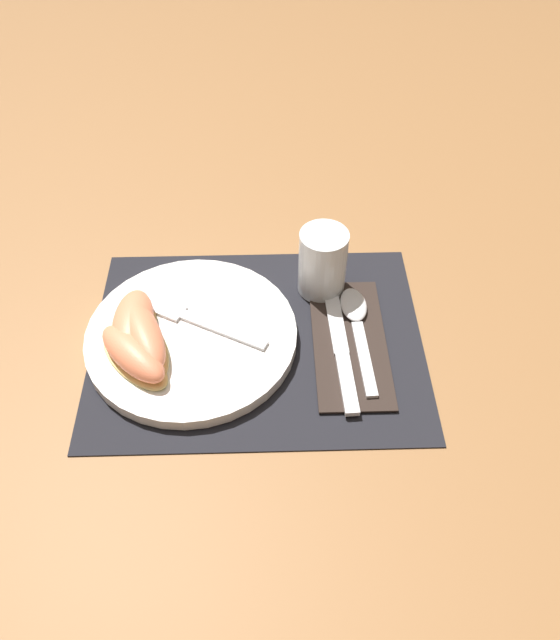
# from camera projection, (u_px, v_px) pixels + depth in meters

# --- Properties ---
(ground_plane) EXTENTS (3.00, 3.00, 0.00)m
(ground_plane) POSITION_uv_depth(u_px,v_px,m) (258.00, 341.00, 0.78)
(ground_plane) COLOR olive
(placemat) EXTENTS (0.41, 0.32, 0.00)m
(placemat) POSITION_uv_depth(u_px,v_px,m) (257.00, 340.00, 0.78)
(placemat) COLOR black
(placemat) RESTS_ON ground_plane
(plate) EXTENTS (0.26, 0.26, 0.02)m
(plate) POSITION_uv_depth(u_px,v_px,m) (192.00, 338.00, 0.77)
(plate) COLOR white
(plate) RESTS_ON placemat
(juice_glass) EXTENTS (0.06, 0.06, 0.09)m
(juice_glass) POSITION_uv_depth(u_px,v_px,m) (322.00, 266.00, 0.81)
(juice_glass) COLOR silver
(juice_glass) RESTS_ON placemat
(napkin) EXTENTS (0.09, 0.21, 0.00)m
(napkin) POSITION_uv_depth(u_px,v_px,m) (349.00, 342.00, 0.77)
(napkin) COLOR #2D231E
(napkin) RESTS_ON placemat
(knife) EXTENTS (0.03, 0.22, 0.01)m
(knife) POSITION_uv_depth(u_px,v_px,m) (340.00, 344.00, 0.77)
(knife) COLOR silver
(knife) RESTS_ON napkin
(spoon) EXTENTS (0.04, 0.17, 0.01)m
(spoon) POSITION_uv_depth(u_px,v_px,m) (356.00, 318.00, 0.79)
(spoon) COLOR silver
(spoon) RESTS_ON napkin
(fork) EXTENTS (0.18, 0.11, 0.00)m
(fork) POSITION_uv_depth(u_px,v_px,m) (187.00, 317.00, 0.78)
(fork) COLOR silver
(fork) RESTS_ON plate
(citrus_wedge_0) EXTENTS (0.05, 0.11, 0.04)m
(citrus_wedge_0) POSITION_uv_depth(u_px,v_px,m) (133.00, 327.00, 0.75)
(citrus_wedge_0) COLOR #F4DB84
(citrus_wedge_0) RESTS_ON plate
(citrus_wedge_1) EXTENTS (0.09, 0.13, 0.04)m
(citrus_wedge_1) POSITION_uv_depth(u_px,v_px,m) (143.00, 335.00, 0.74)
(citrus_wedge_1) COLOR #F4DB84
(citrus_wedge_1) RESTS_ON plate
(citrus_wedge_2) EXTENTS (0.11, 0.11, 0.03)m
(citrus_wedge_2) POSITION_uv_depth(u_px,v_px,m) (133.00, 355.00, 0.72)
(citrus_wedge_2) COLOR #F4DB84
(citrus_wedge_2) RESTS_ON plate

